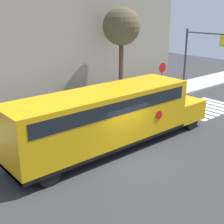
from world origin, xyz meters
The scene contains 8 objects.
ground_plane centered at (0.00, 0.00, 0.00)m, with size 60.00×60.00×0.00m, color #333335.
sidewalk_strip centered at (0.00, 6.50, 0.07)m, with size 44.00×3.00×0.15m.
building_backdrop centered at (0.00, 13.00, 4.17)m, with size 32.00×4.00×8.33m.
crosswalk_stripes centered at (9.36, 2.00, 0.00)m, with size 4.70×3.20×0.01m.
school_bus centered at (-0.15, 1.28, 1.77)m, with size 11.78×2.57×3.09m.
stop_sign centered at (9.11, 5.89, 1.87)m, with size 0.77×0.10×2.78m.
traffic_light centered at (11.61, 4.53, 3.48)m, with size 0.28×3.37×5.23m.
tree_near_sidewalk centered at (7.53, 8.91, 5.35)m, with size 2.98×2.98×6.92m.
Camera 1 is at (-9.44, -9.84, 6.86)m, focal length 50.00 mm.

